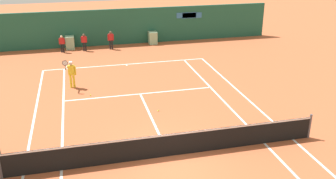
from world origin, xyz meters
The scene contains 9 objects.
ground_plane centered at (0.00, 0.58, 0.00)m, with size 80.00×80.00×0.01m.
tennis_net centered at (0.00, 0.00, 0.51)m, with size 12.10×0.10×1.07m.
sponsor_back_wall centered at (-0.01, 16.97, 1.34)m, with size 25.00×1.02×2.77m.
player_on_baseline centered at (-3.51, 8.22, 0.92)m, with size 0.68×0.63×1.76m.
ball_kid_right_post centered at (-4.12, 15.65, 0.73)m, with size 0.42×0.18×1.26m.
ball_kid_centre_post centered at (-0.58, 15.65, 0.80)m, with size 0.46×0.20×1.38m.
ball_kid_left_post centered at (-2.54, 15.65, 0.75)m, with size 0.43×0.19×1.30m.
tennis_ball_mid_court centered at (0.47, 4.03, 0.03)m, with size 0.07×0.07×0.07m, color #CCE033.
tennis_ball_near_service_line centered at (-2.61, 6.79, 0.03)m, with size 0.07×0.07×0.07m, color #CCE033.
Camera 1 is at (-3.03, -12.00, 7.71)m, focal length 40.06 mm.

